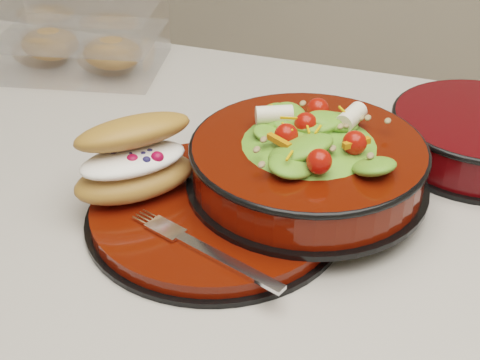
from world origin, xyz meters
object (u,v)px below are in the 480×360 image
(pastry_box, at_px, (79,38))
(extra_bowl, at_px, (480,134))
(fork, at_px, (208,251))
(dinner_plate, at_px, (216,211))
(croissant, at_px, (136,159))
(salad_bowl, at_px, (308,154))

(pastry_box, bearing_deg, extra_bowl, -19.93)
(fork, xyz_separation_m, extra_bowl, (0.22, 0.30, 0.01))
(dinner_plate, height_order, extra_bowl, extra_bowl)
(extra_bowl, bearing_deg, fork, -126.79)
(croissant, distance_m, pastry_box, 0.39)
(dinner_plate, distance_m, croissant, 0.10)
(dinner_plate, bearing_deg, extra_bowl, 42.19)
(croissant, height_order, pastry_box, croissant)
(dinner_plate, relative_size, croissant, 1.72)
(salad_bowl, distance_m, fork, 0.16)
(pastry_box, distance_m, extra_bowl, 0.59)
(croissant, distance_m, extra_bowl, 0.40)
(salad_bowl, bearing_deg, dinner_plate, -140.19)
(fork, bearing_deg, extra_bowl, -17.60)
(pastry_box, xyz_separation_m, extra_bowl, (0.58, -0.08, -0.02))
(salad_bowl, distance_m, croissant, 0.18)
(dinner_plate, xyz_separation_m, fork, (0.02, -0.08, 0.01))
(salad_bowl, relative_size, fork, 1.65)
(pastry_box, bearing_deg, croissant, -62.83)
(fork, bearing_deg, pastry_box, 62.82)
(croissant, relative_size, fork, 1.01)
(salad_bowl, relative_size, croissant, 1.64)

